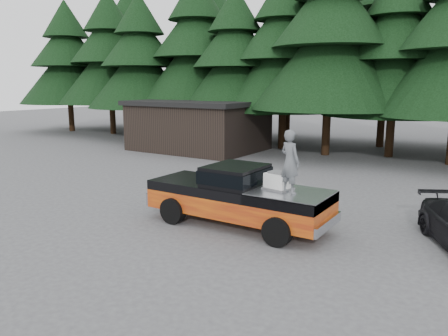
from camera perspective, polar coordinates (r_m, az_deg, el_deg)
The scene contains 7 objects.
ground at distance 15.08m, azimuth -2.54°, elevation -6.09°, with size 120.00×120.00×0.00m, color #48484A.
pickup_truck at distance 13.80m, azimuth 1.84°, elevation -4.83°, with size 6.00×2.04×1.33m, color #D6630E, non-canonical shape.
truck_cab at distance 13.62m, azimuth 1.51°, elevation -0.88°, with size 1.66×1.90×0.59m, color black.
air_compressor at distance 13.02m, azimuth 7.09°, elevation -1.78°, with size 0.69×0.57×0.47m, color white.
man_on_bed at distance 12.49m, azimuth 8.61°, elevation 0.82°, with size 0.67×0.44×1.83m, color #595D61.
utility_building at distance 29.54m, azimuth -3.32°, elevation 5.63°, with size 8.40×6.40×3.30m.
treeline at distance 30.18m, azimuth 18.21°, elevation 16.75°, with size 60.15×16.05×17.50m.
Camera 1 is at (8.37, -11.73, 4.43)m, focal length 35.00 mm.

